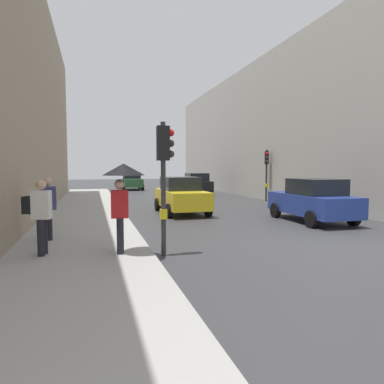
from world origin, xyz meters
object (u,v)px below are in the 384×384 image
(car_green_estate, at_px, (132,181))
(pedestrian_with_umbrella, at_px, (122,183))
(traffic_light_near_left, at_px, (164,164))
(traffic_light_mid_street, at_px, (267,166))
(car_dark_suv, at_px, (196,184))
(pedestrian_with_grey_backpack, at_px, (46,205))
(car_yellow_taxi, at_px, (181,195))
(car_blue_van, at_px, (313,200))
(pedestrian_with_black_backpack, at_px, (40,212))

(car_green_estate, relative_size, pedestrian_with_umbrella, 1.97)
(traffic_light_near_left, xyz_separation_m, traffic_light_mid_street, (9.34, 11.97, 0.05))
(traffic_light_near_left, distance_m, car_dark_suv, 20.27)
(traffic_light_mid_street, bearing_deg, pedestrian_with_grey_backpack, -141.13)
(traffic_light_mid_street, height_order, car_yellow_taxi, traffic_light_mid_street)
(traffic_light_near_left, relative_size, traffic_light_mid_street, 0.98)
(traffic_light_mid_street, xyz_separation_m, car_blue_van, (-2.43, -8.33, -1.46))
(car_blue_van, height_order, car_green_estate, same)
(car_green_estate, bearing_deg, pedestrian_with_umbrella, -96.75)
(car_blue_van, relative_size, car_green_estate, 1.01)
(pedestrian_with_grey_backpack, bearing_deg, pedestrian_with_umbrella, -47.59)
(car_dark_suv, height_order, car_blue_van, same)
(car_yellow_taxi, bearing_deg, car_blue_van, -41.47)
(traffic_light_near_left, xyz_separation_m, pedestrian_with_grey_backpack, (-2.97, 2.05, -1.13))
(traffic_light_mid_street, bearing_deg, pedestrian_with_umbrella, -130.71)
(traffic_light_near_left, bearing_deg, pedestrian_with_black_backpack, 174.85)
(pedestrian_with_grey_backpack, bearing_deg, car_green_estate, 78.24)
(traffic_light_near_left, bearing_deg, car_blue_van, 27.73)
(traffic_light_mid_street, bearing_deg, car_blue_van, -106.25)
(car_blue_van, xyz_separation_m, pedestrian_with_black_backpack, (-9.80, -3.37, 0.29))
(car_dark_suv, height_order, car_yellow_taxi, same)
(traffic_light_near_left, relative_size, car_green_estate, 0.79)
(pedestrian_with_black_backpack, bearing_deg, pedestrian_with_grey_backpack, 92.20)
(car_blue_van, bearing_deg, traffic_light_near_left, -152.27)
(car_green_estate, bearing_deg, car_yellow_taxi, -89.19)
(traffic_light_near_left, height_order, pedestrian_with_grey_backpack, traffic_light_near_left)
(traffic_light_mid_street, relative_size, car_blue_van, 0.80)
(traffic_light_near_left, distance_m, pedestrian_with_umbrella, 1.12)
(traffic_light_near_left, xyz_separation_m, pedestrian_with_umbrella, (-1.02, -0.08, -0.45))
(car_green_estate, xyz_separation_m, pedestrian_with_grey_backpack, (-5.09, -24.44, 0.29))
(car_green_estate, distance_m, pedestrian_with_black_backpack, 26.71)
(traffic_light_near_left, relative_size, pedestrian_with_umbrella, 1.55)
(pedestrian_with_umbrella, bearing_deg, car_yellow_taxi, 66.10)
(car_green_estate, relative_size, pedestrian_with_grey_backpack, 2.39)
(traffic_light_mid_street, relative_size, car_yellow_taxi, 0.80)
(car_yellow_taxi, distance_m, pedestrian_with_umbrella, 8.48)
(car_dark_suv, distance_m, pedestrian_with_black_backpack, 21.12)
(car_blue_van, height_order, pedestrian_with_grey_backpack, pedestrian_with_grey_backpack)
(traffic_light_near_left, relative_size, pedestrian_with_black_backpack, 1.87)
(car_dark_suv, xyz_separation_m, car_green_estate, (-4.53, 7.40, 0.00))
(car_blue_van, bearing_deg, pedestrian_with_black_backpack, -161.03)
(traffic_light_mid_street, distance_m, car_green_estate, 16.28)
(car_dark_suv, xyz_separation_m, pedestrian_with_umbrella, (-7.68, -19.17, 0.96))
(pedestrian_with_umbrella, bearing_deg, pedestrian_with_black_backpack, 169.83)
(pedestrian_with_umbrella, xyz_separation_m, pedestrian_with_grey_backpack, (-1.94, 2.13, -0.68))
(traffic_light_near_left, xyz_separation_m, car_blue_van, (6.91, 3.63, -1.41))
(traffic_light_mid_street, xyz_separation_m, pedestrian_with_grey_backpack, (-12.30, -9.91, -1.18))
(car_yellow_taxi, relative_size, pedestrian_with_umbrella, 1.97)
(traffic_light_mid_street, xyz_separation_m, car_yellow_taxi, (-6.95, -4.34, -1.46))
(traffic_light_near_left, height_order, traffic_light_mid_street, traffic_light_mid_street)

